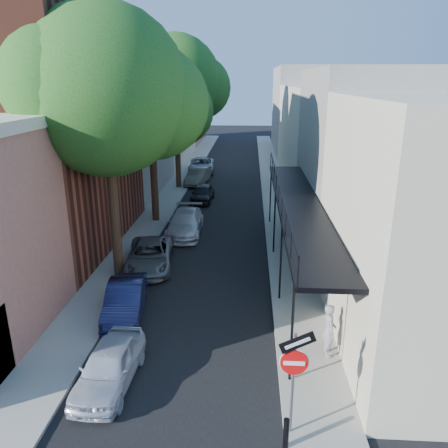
# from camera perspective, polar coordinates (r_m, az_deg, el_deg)

# --- Properties ---
(road_surface) EXTENTS (6.00, 64.00, 0.01)m
(road_surface) POSITION_cam_1_polar(r_m,az_deg,el_deg) (38.77, 0.37, 5.70)
(road_surface) COLOR black
(road_surface) RESTS_ON ground
(sidewalk_left) EXTENTS (2.00, 64.00, 0.12)m
(sidewalk_left) POSITION_cam_1_polar(r_m,az_deg,el_deg) (39.17, -5.51, 5.82)
(sidewalk_left) COLOR gray
(sidewalk_left) RESTS_ON ground
(sidewalk_right) EXTENTS (2.00, 64.00, 0.12)m
(sidewalk_right) POSITION_cam_1_polar(r_m,az_deg,el_deg) (38.75, 6.32, 5.66)
(sidewalk_right) COLOR gray
(sidewalk_right) RESTS_ON ground
(buildings_left) EXTENTS (10.10, 59.10, 12.00)m
(buildings_left) POSITION_cam_1_polar(r_m,az_deg,el_deg) (38.43, -14.05, 12.51)
(buildings_left) COLOR tan
(buildings_left) RESTS_ON ground
(buildings_right) EXTENTS (9.80, 55.00, 10.00)m
(buildings_right) POSITION_cam_1_polar(r_m,az_deg,el_deg) (38.13, 14.26, 11.67)
(buildings_right) COLOR beige
(buildings_right) RESTS_ON ground
(sign_post) EXTENTS (0.89, 0.17, 2.99)m
(sign_post) POSITION_cam_1_polar(r_m,az_deg,el_deg) (10.90, 9.15, -17.90)
(sign_post) COLOR #595B60
(sign_post) RESTS_ON ground
(bollard) EXTENTS (0.14, 0.14, 0.80)m
(bollard) POSITION_cam_1_polar(r_m,az_deg,el_deg) (11.49, 8.10, -25.42)
(bollard) COLOR black
(bollard) RESTS_ON sidewalk_right
(oak_near) EXTENTS (7.48, 6.80, 11.42)m
(oak_near) POSITION_cam_1_polar(r_m,az_deg,el_deg) (18.85, -13.75, 16.09)
(oak_near) COLOR #362415
(oak_near) RESTS_ON ground
(oak_mid) EXTENTS (6.60, 6.00, 10.20)m
(oak_mid) POSITION_cam_1_polar(r_m,az_deg,el_deg) (26.62, -8.67, 15.10)
(oak_mid) COLOR #362415
(oak_mid) RESTS_ON ground
(oak_far) EXTENTS (7.70, 7.00, 11.90)m
(oak_far) POSITION_cam_1_polar(r_m,az_deg,el_deg) (35.47, -5.55, 17.89)
(oak_far) COLOR #362415
(oak_far) RESTS_ON ground
(parked_car_a) EXTENTS (1.55, 3.58, 1.20)m
(parked_car_a) POSITION_cam_1_polar(r_m,az_deg,el_deg) (13.62, -14.75, -17.48)
(parked_car_a) COLOR silver
(parked_car_a) RESTS_ON ground
(parked_car_b) EXTENTS (1.81, 3.89, 1.24)m
(parked_car_b) POSITION_cam_1_polar(r_m,az_deg,el_deg) (16.98, -12.77, -9.61)
(parked_car_b) COLOR #13183D
(parked_car_b) RESTS_ON ground
(parked_car_c) EXTENTS (2.59, 4.63, 1.22)m
(parked_car_c) POSITION_cam_1_polar(r_m,az_deg,el_deg) (20.83, -9.68, -4.06)
(parked_car_c) COLOR slate
(parked_car_c) RESTS_ON ground
(parked_car_d) EXTENTS (1.98, 4.65, 1.34)m
(parked_car_d) POSITION_cam_1_polar(r_m,az_deg,el_deg) (25.06, -5.09, 0.14)
(parked_car_d) COLOR silver
(parked_car_d) RESTS_ON ground
(parked_car_e) EXTENTS (1.63, 3.69, 1.24)m
(parked_car_e) POSITION_cam_1_polar(r_m,az_deg,el_deg) (31.84, -2.84, 4.03)
(parked_car_e) COLOR black
(parked_car_e) RESTS_ON ground
(parked_car_f) EXTENTS (1.93, 4.25, 1.35)m
(parked_car_f) POSITION_cam_1_polar(r_m,az_deg,el_deg) (37.33, -3.45, 6.23)
(parked_car_f) COLOR #6A665A
(parked_car_f) RESTS_ON ground
(parked_car_g) EXTENTS (2.63, 5.19, 1.41)m
(parked_car_g) POSITION_cam_1_polar(r_m,az_deg,el_deg) (42.10, -2.94, 7.65)
(parked_car_g) COLOR gray
(parked_car_g) RESTS_ON ground
(pedestrian) EXTENTS (0.45, 0.66, 1.76)m
(pedestrian) POSITION_cam_1_polar(r_m,az_deg,el_deg) (14.41, 13.57, -13.32)
(pedestrian) COLOR gray
(pedestrian) RESTS_ON sidewalk_right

